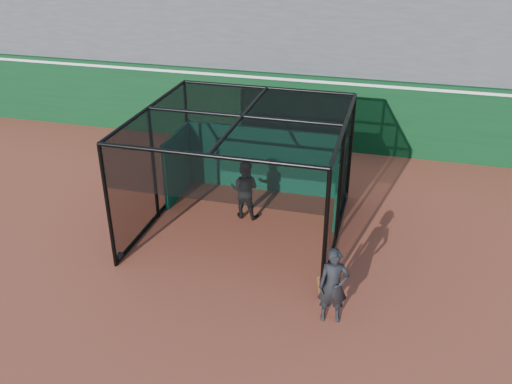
# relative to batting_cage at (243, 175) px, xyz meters

# --- Properties ---
(ground) EXTENTS (120.00, 120.00, 0.00)m
(ground) POSITION_rel_batting_cage_xyz_m (-0.69, -2.61, -1.51)
(ground) COLOR brown
(ground) RESTS_ON ground
(outfield_wall) EXTENTS (50.00, 0.50, 2.50)m
(outfield_wall) POSITION_rel_batting_cage_xyz_m (-0.69, 5.89, -0.22)
(outfield_wall) COLOR #093215
(outfield_wall) RESTS_ON ground
(batting_cage) EXTENTS (4.84, 4.82, 3.02)m
(batting_cage) POSITION_rel_batting_cage_xyz_m (0.00, 0.00, 0.00)
(batting_cage) COLOR black
(batting_cage) RESTS_ON ground
(batter) EXTENTS (0.78, 0.62, 1.59)m
(batter) POSITION_rel_batting_cage_xyz_m (-0.13, 0.58, -0.71)
(batter) COLOR black
(batter) RESTS_ON ground
(on_deck_player) EXTENTS (0.65, 0.50, 1.61)m
(on_deck_player) POSITION_rel_batting_cage_xyz_m (2.65, -2.94, -0.70)
(on_deck_player) COLOR black
(on_deck_player) RESTS_ON ground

